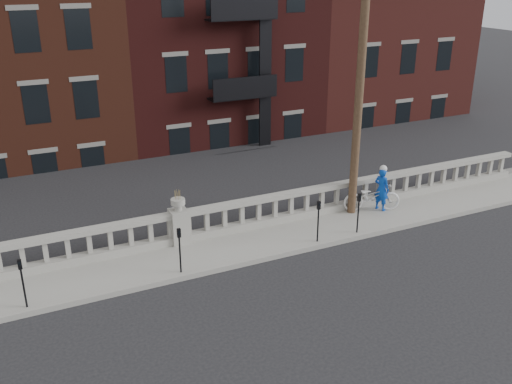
% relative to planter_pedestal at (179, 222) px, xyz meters
% --- Properties ---
extents(ground, '(120.00, 120.00, 0.00)m').
position_rel_planter_pedestal_xyz_m(ground, '(0.00, -3.95, -0.83)').
color(ground, black).
rests_on(ground, ground).
extents(sidewalk, '(32.00, 2.20, 0.15)m').
position_rel_planter_pedestal_xyz_m(sidewalk, '(0.00, -0.95, -0.76)').
color(sidewalk, gray).
rests_on(sidewalk, ground).
extents(balustrade, '(28.00, 0.34, 1.03)m').
position_rel_planter_pedestal_xyz_m(balustrade, '(0.00, 0.00, -0.19)').
color(balustrade, gray).
rests_on(balustrade, sidewalk).
extents(planter_pedestal, '(0.55, 0.55, 1.76)m').
position_rel_planter_pedestal_xyz_m(planter_pedestal, '(0.00, 0.00, 0.00)').
color(planter_pedestal, gray).
rests_on(planter_pedestal, sidewalk).
extents(lower_level, '(80.00, 44.00, 20.80)m').
position_rel_planter_pedestal_xyz_m(lower_level, '(0.56, 19.09, 1.80)').
color(lower_level, '#605E59').
rests_on(lower_level, ground).
extents(utility_pole, '(1.60, 0.28, 10.00)m').
position_rel_planter_pedestal_xyz_m(utility_pole, '(6.20, -0.35, 4.41)').
color(utility_pole, '#422D1E').
rests_on(utility_pole, sidewalk).
extents(parking_meter_a, '(0.10, 0.09, 1.36)m').
position_rel_planter_pedestal_xyz_m(parking_meter_a, '(-4.68, -1.80, 0.17)').
color(parking_meter_a, black).
rests_on(parking_meter_a, sidewalk).
extents(parking_meter_b, '(0.10, 0.09, 1.36)m').
position_rel_planter_pedestal_xyz_m(parking_meter_b, '(-0.57, -1.80, 0.17)').
color(parking_meter_b, black).
rests_on(parking_meter_b, sidewalk).
extents(parking_meter_c, '(0.10, 0.09, 1.36)m').
position_rel_planter_pedestal_xyz_m(parking_meter_c, '(3.93, -1.80, 0.17)').
color(parking_meter_c, black).
rests_on(parking_meter_c, sidewalk).
extents(parking_meter_d, '(0.10, 0.09, 1.36)m').
position_rel_planter_pedestal_xyz_m(parking_meter_d, '(5.43, -1.80, 0.17)').
color(parking_meter_d, black).
rests_on(parking_meter_d, sidewalk).
extents(bicycle, '(2.12, 1.36, 1.05)m').
position_rel_planter_pedestal_xyz_m(bicycle, '(6.90, -0.54, -0.15)').
color(bicycle, silver).
rests_on(bicycle, sidewalk).
extents(cyclist, '(0.55, 0.66, 1.55)m').
position_rel_planter_pedestal_xyz_m(cyclist, '(7.25, -0.61, 0.10)').
color(cyclist, '#0B3DAD').
rests_on(cyclist, sidewalk).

